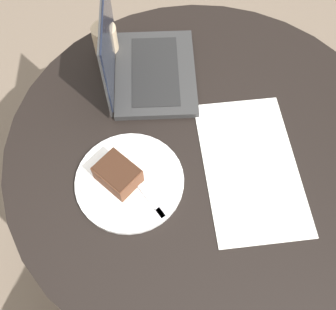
{
  "coord_description": "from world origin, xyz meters",
  "views": [
    {
      "loc": [
        -0.42,
        0.3,
        1.59
      ],
      "look_at": [
        -0.01,
        0.11,
        0.74
      ],
      "focal_mm": 42.0,
      "sensor_mm": 36.0,
      "label": 1
    }
  ],
  "objects": [
    {
      "name": "ground_plane",
      "position": [
        0.0,
        0.0,
        0.0
      ],
      "size": [
        12.0,
        12.0,
        0.0
      ],
      "primitive_type": "plane",
      "color": "#6B5B4C"
    },
    {
      "name": "laptop",
      "position": [
        0.27,
        0.06,
        0.75
      ],
      "size": [
        0.37,
        0.33,
        0.25
      ],
      "rotation": [
        0.0,
        0.0,
        2.76
      ],
      "color": "#2D2D2D",
      "rests_on": "dining_table"
    },
    {
      "name": "cake_slice",
      "position": [
        -0.01,
        0.24,
        0.74
      ],
      "size": [
        0.12,
        0.11,
        0.06
      ],
      "rotation": [
        0.0,
        0.0,
        0.42
      ],
      "color": "brown",
      "rests_on": "plate"
    },
    {
      "name": "fork",
      "position": [
        -0.08,
        0.19,
        0.72
      ],
      "size": [
        0.17,
        0.05,
        0.0
      ],
      "rotation": [
        0.0,
        0.0,
        3.34
      ],
      "color": "silver",
      "rests_on": "plate"
    },
    {
      "name": "dining_table",
      "position": [
        0.0,
        0.0,
        0.55
      ],
      "size": [
        1.03,
        1.03,
        0.7
      ],
      "color": "black",
      "rests_on": "ground_plane"
    },
    {
      "name": "plate",
      "position": [
        -0.02,
        0.22,
        0.71
      ],
      "size": [
        0.27,
        0.27,
        0.01
      ],
      "color": "white",
      "rests_on": "dining_table"
    },
    {
      "name": "coffee_glass",
      "position": [
        0.4,
        0.12,
        0.75
      ],
      "size": [
        0.07,
        0.07,
        0.09
      ],
      "color": "#C6AD89",
      "rests_on": "dining_table"
    },
    {
      "name": "paper_document",
      "position": [
        -0.11,
        -0.08,
        0.71
      ],
      "size": [
        0.45,
        0.34,
        0.0
      ],
      "rotation": [
        0.0,
        0.0,
        -0.31
      ],
      "color": "white",
      "rests_on": "dining_table"
    }
  ]
}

